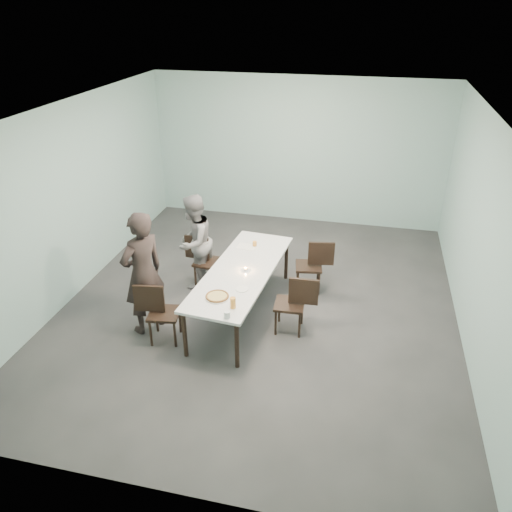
% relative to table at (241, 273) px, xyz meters
% --- Properties ---
extents(ground, '(7.00, 7.00, 0.00)m').
position_rel_table_xyz_m(ground, '(0.22, 0.28, -0.69)').
color(ground, '#333335').
rests_on(ground, ground).
extents(room_shell, '(6.02, 7.02, 3.01)m').
position_rel_table_xyz_m(room_shell, '(0.22, 0.28, 1.33)').
color(room_shell, '#97BFBD').
rests_on(room_shell, ground).
extents(table, '(1.13, 2.67, 0.75)m').
position_rel_table_xyz_m(table, '(0.00, 0.00, 0.00)').
color(table, white).
rests_on(table, ground).
extents(chair_near_left, '(0.64, 0.48, 0.87)m').
position_rel_table_xyz_m(chair_near_left, '(-0.96, -0.90, -0.19)').
color(chair_near_left, black).
rests_on(chair_near_left, ground).
extents(chair_far_left, '(0.63, 0.45, 0.87)m').
position_rel_table_xyz_m(chair_far_left, '(-0.83, 0.69, -0.19)').
color(chair_far_left, black).
rests_on(chair_far_left, ground).
extents(chair_near_right, '(0.62, 0.44, 0.87)m').
position_rel_table_xyz_m(chair_near_right, '(0.86, -0.27, -0.19)').
color(chair_near_right, black).
rests_on(chair_near_right, ground).
extents(chair_far_right, '(0.64, 0.48, 0.87)m').
position_rel_table_xyz_m(chair_far_right, '(0.97, 0.93, -0.19)').
color(chair_far_right, black).
rests_on(chair_far_right, ground).
extents(diner_near, '(0.71, 0.80, 1.83)m').
position_rel_table_xyz_m(diner_near, '(-1.23, -0.69, 0.22)').
color(diner_near, black).
rests_on(diner_near, ground).
extents(diner_far, '(0.71, 0.85, 1.58)m').
position_rel_table_xyz_m(diner_far, '(-0.97, 0.67, 0.10)').
color(diner_far, gray).
rests_on(diner_far, ground).
extents(pizza, '(0.34, 0.34, 0.04)m').
position_rel_table_xyz_m(pizza, '(-0.12, -0.81, 0.08)').
color(pizza, white).
rests_on(pizza, table).
extents(side_plate, '(0.18, 0.18, 0.01)m').
position_rel_table_xyz_m(side_plate, '(0.15, -0.53, 0.06)').
color(side_plate, white).
rests_on(side_plate, table).
extents(beer_glass, '(0.08, 0.08, 0.15)m').
position_rel_table_xyz_m(beer_glass, '(0.15, -1.00, 0.13)').
color(beer_glass, orange).
rests_on(beer_glass, table).
extents(water_tumbler, '(0.08, 0.08, 0.09)m').
position_rel_table_xyz_m(water_tumbler, '(0.13, -1.23, 0.10)').
color(water_tumbler, silver).
rests_on(water_tumbler, table).
extents(tealight, '(0.06, 0.06, 0.05)m').
position_rel_table_xyz_m(tealight, '(0.07, -0.01, 0.08)').
color(tealight, silver).
rests_on(tealight, table).
extents(amber_tumbler, '(0.07, 0.07, 0.08)m').
position_rel_table_xyz_m(amber_tumbler, '(0.01, 0.81, 0.10)').
color(amber_tumbler, orange).
rests_on(amber_tumbler, table).
extents(menu, '(0.32, 0.25, 0.01)m').
position_rel_table_xyz_m(menu, '(-0.11, 0.75, 0.06)').
color(menu, silver).
rests_on(menu, table).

